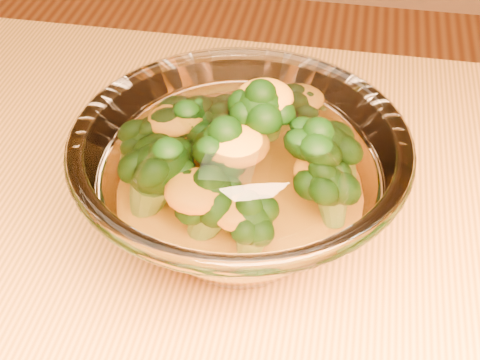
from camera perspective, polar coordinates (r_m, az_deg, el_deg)
name	(u,v)px	position (r m, az deg, el deg)	size (l,w,h in m)	color
glass_bowl	(240,185)	(0.48, 0.00, -0.45)	(0.24, 0.24, 0.10)	white
cheese_sauce	(240,207)	(0.50, 0.00, -2.35)	(0.13, 0.13, 0.04)	orange
broccoli_heap	(236,157)	(0.48, -0.38, 1.96)	(0.17, 0.16, 0.08)	black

